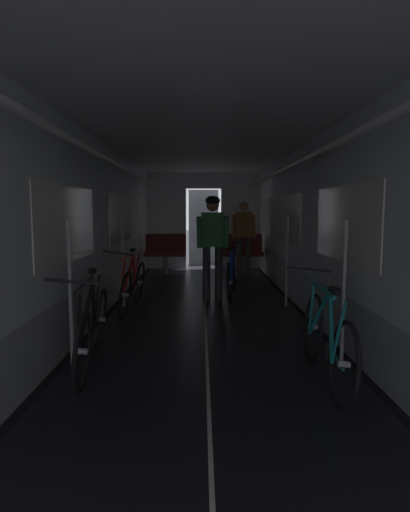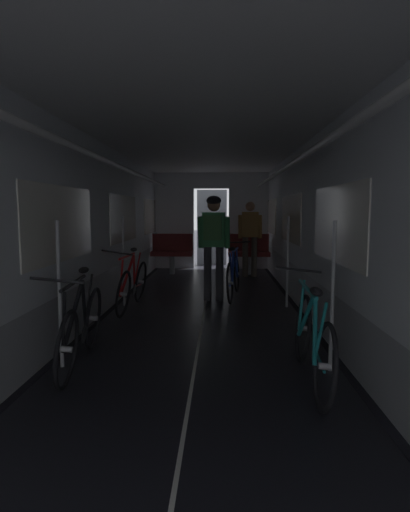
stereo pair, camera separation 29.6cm
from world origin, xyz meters
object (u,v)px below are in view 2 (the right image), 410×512
(bicycle_black, at_px, (81,327))
(person_cyclist_aisle, at_px, (214,236))
(bench_seat_far_left, at_px, (172,250))
(person_standing_near_bench, at_px, (250,234))
(bench_seat_far_right, at_px, (249,250))
(bicycle_teal, at_px, (312,339))
(bicycle_red, at_px, (132,284))
(bicycle_blue_in_aisle, at_px, (234,275))

(bicycle_black, xyz_separation_m, person_cyclist_aisle, (1.22, 2.97, 0.69))
(bench_seat_far_left, height_order, person_standing_near_bench, person_standing_near_bench)
(bench_seat_far_right, bearing_deg, person_cyclist_aisle, -104.61)
(bicycle_black, bearing_deg, person_cyclist_aisle, 67.69)
(bicycle_black, xyz_separation_m, bicycle_teal, (2.12, -0.32, 0.00))
(bicycle_red, bearing_deg, person_standing_near_bench, 58.24)
(bicycle_red, height_order, bicycle_blue_in_aisle, bicycle_red)
(bench_seat_far_right, bearing_deg, person_standing_near_bench, -89.59)
(bench_seat_far_left, bearing_deg, bicycle_blue_in_aisle, -63.09)
(bench_seat_far_left, height_order, bicycle_blue_in_aisle, bench_seat_far_left)
(bench_seat_far_left, xyz_separation_m, bicycle_black, (-0.19, -5.92, -0.19))
(bench_seat_far_left, xyz_separation_m, bicycle_teal, (1.94, -6.25, -0.19))
(bench_seat_far_right, distance_m, bicycle_teal, 6.25)
(bench_seat_far_right, relative_size, bicycle_black, 0.58)
(person_standing_near_bench, bearing_deg, person_cyclist_aisle, -106.68)
(bicycle_black, bearing_deg, bicycle_red, 89.99)
(bicycle_blue_in_aisle, bearing_deg, person_cyclist_aisle, -142.21)
(person_cyclist_aisle, bearing_deg, bench_seat_far_right, 75.39)
(bench_seat_far_right, xyz_separation_m, person_cyclist_aisle, (-0.77, -2.96, 0.50))
(bench_seat_far_right, bearing_deg, bench_seat_far_left, 180.00)
(bicycle_red, relative_size, bicycle_blue_in_aisle, 1.01)
(bicycle_teal, relative_size, person_cyclist_aisle, 0.98)
(bench_seat_far_left, xyz_separation_m, bench_seat_far_right, (1.80, 0.00, 0.00))
(bicycle_blue_in_aisle, bearing_deg, person_standing_near_bench, 79.39)
(bench_seat_far_right, height_order, bicycle_teal, bench_seat_far_right)
(bench_seat_far_right, bearing_deg, bicycle_blue_in_aisle, -99.10)
(bench_seat_far_left, relative_size, bicycle_red, 0.58)
(bicycle_red, bearing_deg, bench_seat_far_left, 87.01)
(person_standing_near_bench, bearing_deg, bicycle_blue_in_aisle, -100.61)
(bicycle_black, distance_m, person_cyclist_aisle, 3.28)
(bench_seat_far_right, xyz_separation_m, bicycle_blue_in_aisle, (-0.43, -2.70, -0.18))
(bicycle_red, height_order, person_cyclist_aisle, person_cyclist_aisle)
(bench_seat_far_right, height_order, bicycle_blue_in_aisle, bench_seat_far_right)
(bicycle_black, xyz_separation_m, bicycle_blue_in_aisle, (1.56, 3.23, 0.00))
(bicycle_red, xyz_separation_m, person_standing_near_bench, (1.99, 3.22, 0.59))
(bicycle_black, height_order, bicycle_blue_in_aisle, bicycle_black)
(bicycle_teal, distance_m, bicycle_blue_in_aisle, 3.60)
(bicycle_black, relative_size, bicycle_blue_in_aisle, 1.01)
(bicycle_red, bearing_deg, bench_seat_far_right, 61.04)
(bicycle_black, relative_size, bicycle_red, 1.00)
(bicycle_red, relative_size, person_standing_near_bench, 1.01)
(bench_seat_far_left, bearing_deg, person_cyclist_aisle, -70.82)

